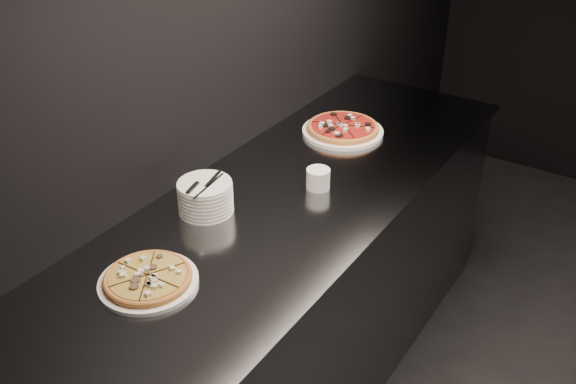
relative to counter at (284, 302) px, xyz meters
The scene contains 7 objects.
wall_left 1.01m from the counter, behind, with size 0.02×5.00×2.80m, color black.
counter is the anchor object (origin of this frame).
pizza_mushroom 0.76m from the counter, 96.53° to the right, with size 0.28×0.28×0.03m.
pizza_tomato 0.75m from the counter, 98.67° to the left, with size 0.38×0.38×0.04m.
plate_stack 0.58m from the counter, 131.65° to the right, with size 0.18×0.18×0.11m.
cutlery 0.63m from the counter, 128.58° to the right, with size 0.06×0.20×0.01m.
ramekin 0.52m from the counter, 67.14° to the left, with size 0.08×0.08×0.07m.
Camera 1 is at (-1.08, -1.57, 2.09)m, focal length 40.00 mm.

